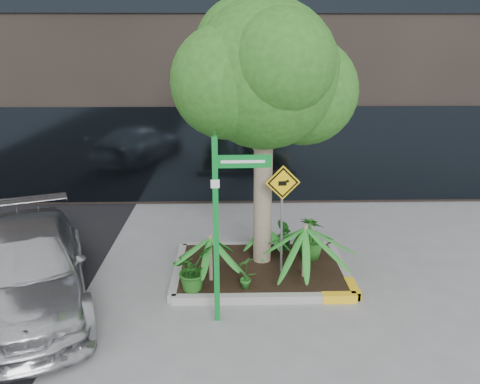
{
  "coord_description": "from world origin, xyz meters",
  "views": [
    {
      "loc": [
        -0.39,
        -7.92,
        4.27
      ],
      "look_at": [
        -0.2,
        0.2,
        1.7
      ],
      "focal_mm": 35.0,
      "sensor_mm": 36.0,
      "label": 1
    }
  ],
  "objects_px": {
    "tree": "(264,75)",
    "street_sign_post": "(220,210)",
    "cattle_sign": "(282,201)",
    "parked_car": "(28,268)"
  },
  "relations": [
    {
      "from": "tree",
      "to": "street_sign_post",
      "type": "height_order",
      "value": "tree"
    },
    {
      "from": "tree",
      "to": "cattle_sign",
      "type": "distance_m",
      "value": 2.28
    },
    {
      "from": "cattle_sign",
      "to": "street_sign_post",
      "type": "bearing_deg",
      "value": -134.62
    },
    {
      "from": "tree",
      "to": "cattle_sign",
      "type": "xyz_separation_m",
      "value": [
        0.32,
        -0.51,
        -2.2
      ]
    },
    {
      "from": "tree",
      "to": "cattle_sign",
      "type": "relative_size",
      "value": 2.48
    },
    {
      "from": "cattle_sign",
      "to": "tree",
      "type": "bearing_deg",
      "value": 117.61
    },
    {
      "from": "street_sign_post",
      "to": "cattle_sign",
      "type": "distance_m",
      "value": 1.77
    },
    {
      "from": "tree",
      "to": "parked_car",
      "type": "bearing_deg",
      "value": -161.99
    },
    {
      "from": "street_sign_post",
      "to": "cattle_sign",
      "type": "xyz_separation_m",
      "value": [
        1.11,
        1.34,
        -0.31
      ]
    },
    {
      "from": "parked_car",
      "to": "cattle_sign",
      "type": "relative_size",
      "value": 2.18
    }
  ]
}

